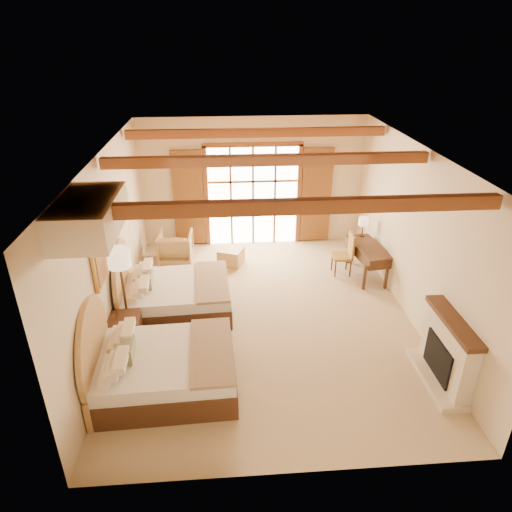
{
  "coord_description": "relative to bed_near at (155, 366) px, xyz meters",
  "views": [
    {
      "loc": [
        -0.75,
        -7.36,
        5.01
      ],
      "look_at": [
        -0.17,
        0.2,
        1.22
      ],
      "focal_mm": 32.0,
      "sensor_mm": 36.0,
      "label": 1
    }
  ],
  "objects": [
    {
      "name": "floor",
      "position": [
        1.87,
        1.82,
        -0.42
      ],
      "size": [
        7.0,
        7.0,
        0.0
      ],
      "primitive_type": "plane",
      "color": "tan",
      "rests_on": "ground"
    },
    {
      "name": "wall_back",
      "position": [
        1.87,
        5.32,
        1.18
      ],
      "size": [
        5.5,
        0.0,
        5.5
      ],
      "primitive_type": "plane",
      "rotation": [
        1.57,
        0.0,
        0.0
      ],
      "color": "beige",
      "rests_on": "ground"
    },
    {
      "name": "wall_left",
      "position": [
        -0.88,
        1.82,
        1.18
      ],
      "size": [
        0.0,
        7.0,
        7.0
      ],
      "primitive_type": "plane",
      "rotation": [
        1.57,
        0.0,
        1.57
      ],
      "color": "beige",
      "rests_on": "ground"
    },
    {
      "name": "wall_right",
      "position": [
        4.62,
        1.82,
        1.18
      ],
      "size": [
        0.0,
        7.0,
        7.0
      ],
      "primitive_type": "plane",
      "rotation": [
        1.57,
        0.0,
        -1.57
      ],
      "color": "beige",
      "rests_on": "ground"
    },
    {
      "name": "ceiling",
      "position": [
        1.87,
        1.82,
        2.78
      ],
      "size": [
        7.0,
        7.0,
        0.0
      ],
      "primitive_type": "plane",
      "rotation": [
        3.14,
        0.0,
        0.0
      ],
      "color": "#AE6F31",
      "rests_on": "ground"
    },
    {
      "name": "ceiling_beams",
      "position": [
        1.87,
        1.82,
        2.66
      ],
      "size": [
        5.39,
        4.6,
        0.18
      ],
      "primitive_type": null,
      "color": "brown",
      "rests_on": "ceiling"
    },
    {
      "name": "french_doors",
      "position": [
        1.87,
        5.26,
        0.83
      ],
      "size": [
        3.95,
        0.08,
        2.6
      ],
      "color": "white",
      "rests_on": "ground"
    },
    {
      "name": "fireplace",
      "position": [
        4.47,
        -0.18,
        0.09
      ],
      "size": [
        0.46,
        1.4,
        1.16
      ],
      "color": "beige",
      "rests_on": "ground"
    },
    {
      "name": "painting",
      "position": [
        -0.83,
        1.07,
        1.33
      ],
      "size": [
        0.06,
        0.95,
        0.75
      ],
      "color": "gold",
      "rests_on": "wall_left"
    },
    {
      "name": "canopy_valance",
      "position": [
        -0.53,
        -0.18,
        2.53
      ],
      "size": [
        0.7,
        1.4,
        0.45
      ],
      "primitive_type": "cube",
      "color": "#F5DEC3",
      "rests_on": "ceiling"
    },
    {
      "name": "bed_near",
      "position": [
        0.0,
        0.0,
        0.0
      ],
      "size": [
        2.17,
        1.67,
        1.4
      ],
      "rotation": [
        0.0,
        0.0,
        0.04
      ],
      "color": "#442818",
      "rests_on": "floor"
    },
    {
      "name": "bed_far",
      "position": [
        0.0,
        2.14,
        -0.01
      ],
      "size": [
        2.14,
        1.66,
        1.37
      ],
      "rotation": [
        0.0,
        0.0,
        0.05
      ],
      "color": "#442818",
      "rests_on": "floor"
    },
    {
      "name": "nightstand",
      "position": [
        -0.62,
        1.03,
        -0.1
      ],
      "size": [
        0.58,
        0.58,
        0.64
      ],
      "primitive_type": "cube",
      "rotation": [
        0.0,
        0.0,
        0.09
      ],
      "color": "#442818",
      "rests_on": "floor"
    },
    {
      "name": "floor_lamp",
      "position": [
        -0.63,
        1.32,
        1.09
      ],
      "size": [
        0.38,
        0.38,
        1.78
      ],
      "color": "#3C2E1B",
      "rests_on": "floor"
    },
    {
      "name": "armchair",
      "position": [
        -0.04,
        4.34,
        -0.06
      ],
      "size": [
        0.81,
        0.83,
        0.73
      ],
      "primitive_type": "imported",
      "rotation": [
        0.0,
        0.0,
        -3.18
      ],
      "color": "#A1824C",
      "rests_on": "floor"
    },
    {
      "name": "ottoman",
      "position": [
        1.27,
        4.12,
        -0.23
      ],
      "size": [
        0.68,
        0.68,
        0.38
      ],
      "primitive_type": "cube",
      "rotation": [
        0.0,
        0.0,
        -0.38
      ],
      "color": "tan",
      "rests_on": "floor"
    },
    {
      "name": "desk",
      "position": [
        4.3,
        3.31,
        -0.04
      ],
      "size": [
        0.76,
        1.4,
        0.72
      ],
      "rotation": [
        0.0,
        0.0,
        0.15
      ],
      "color": "#442818",
      "rests_on": "floor"
    },
    {
      "name": "desk_chair",
      "position": [
        3.77,
        3.44,
        -0.12
      ],
      "size": [
        0.44,
        0.44,
        0.97
      ],
      "rotation": [
        0.0,
        0.0,
        -0.03
      ],
      "color": "olive",
      "rests_on": "floor"
    },
    {
      "name": "desk_lamp",
      "position": [
        4.3,
        3.88,
        0.64
      ],
      "size": [
        0.22,
        0.22,
        0.45
      ],
      "color": "#3C2E1B",
      "rests_on": "desk"
    }
  ]
}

